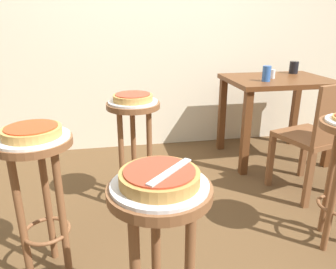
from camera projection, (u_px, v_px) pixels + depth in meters
The scene contains 16 objects.
ground_plane at pixel (189, 241), 1.92m from camera, with size 6.00×6.00×0.00m, color brown.
stool_foreground at pixel (160, 241), 1.11m from camera, with size 0.34×0.34×0.73m.
serving_plate_foreground at pixel (160, 185), 1.04m from camera, with size 0.32×0.32×0.01m, color silver.
pizza_foreground at pixel (160, 177), 1.03m from camera, with size 0.26×0.26×0.05m.
stool_leftside at pixel (39, 180), 1.52m from camera, with size 0.34×0.34×0.73m.
serving_plate_leftside at pixel (33, 137), 1.45m from camera, with size 0.33×0.33×0.01m, color white.
pizza_leftside at pixel (32, 131), 1.44m from camera, with size 0.26×0.26×0.05m.
stool_rear at pixel (134, 133), 2.14m from camera, with size 0.34×0.34×0.73m.
serving_plate_rear at pixel (133, 102), 2.07m from camera, with size 0.31×0.31×0.01m, color silver.
pizza_rear at pixel (133, 97), 2.06m from camera, with size 0.25×0.25×0.05m.
dining_table at pixel (276, 93), 2.89m from camera, with size 0.88×0.67×0.75m.
cup_near_edge at pixel (267, 74), 2.67m from camera, with size 0.07×0.07×0.13m, color #3360B2.
cup_far_edge at pixel (294, 67), 3.05m from camera, with size 0.08×0.08×0.11m, color black.
condiment_shaker at pixel (273, 74), 2.80m from camera, with size 0.04×0.04×0.08m, color white.
wooden_chair at pixel (319, 135), 2.29m from camera, with size 0.50×0.50×0.85m.
pizza_server_knife at pixel (170, 171), 1.00m from camera, with size 0.22×0.02×0.01m, color silver.
Camera 1 is at (-0.42, -1.55, 1.24)m, focal length 34.77 mm.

